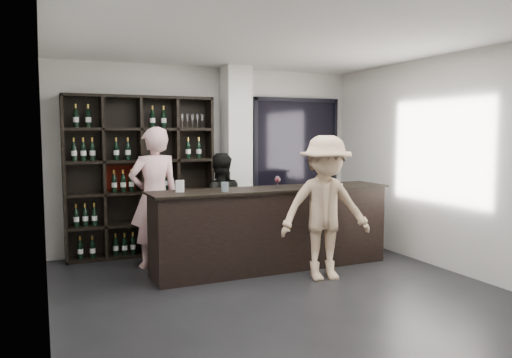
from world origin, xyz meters
name	(u,v)px	position (x,y,z in m)	size (l,w,h in m)	color
floor	(286,296)	(0.00, 0.00, -0.01)	(5.00, 5.50, 0.01)	black
wine_shelf	(141,177)	(-1.15, 2.57, 1.20)	(2.20, 0.35, 2.40)	black
structural_column	(236,158)	(0.35, 2.47, 1.45)	(0.40, 0.40, 2.90)	silver
glass_panel	(296,159)	(1.55, 2.69, 1.40)	(1.60, 0.08, 2.10)	black
tasting_counter	(273,228)	(0.35, 1.10, 0.56)	(3.37, 0.70, 1.11)	black
taster_pink	(154,197)	(-1.10, 1.85, 0.97)	(0.71, 0.46, 1.94)	beige
taster_black	(220,205)	(-0.10, 2.01, 0.78)	(0.76, 0.59, 1.55)	black
customer	(325,208)	(0.75, 0.40, 0.91)	(1.18, 0.68, 1.82)	tan
wine_glass	(278,181)	(0.39, 1.04, 1.20)	(0.08, 0.08, 0.19)	white
spit_cup	(225,187)	(-0.39, 0.96, 1.17)	(0.09, 0.09, 0.12)	#A0B7C7
napkin_stack	(337,184)	(1.35, 1.08, 1.12)	(0.12, 0.12, 0.02)	white
card_stand	(180,186)	(-0.93, 1.14, 1.18)	(0.10, 0.05, 0.15)	white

